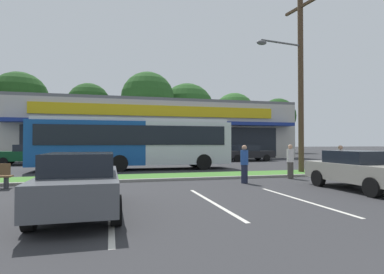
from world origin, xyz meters
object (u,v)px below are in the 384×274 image
city_bus (134,142)px  pedestrian_mid (341,162)px  utility_pole (299,78)px  car_4 (361,170)px  car_3 (81,182)px  pedestrian_by_pole (244,164)px  car_1 (247,153)px  pedestrian_near_bench (290,161)px  car_2 (26,155)px

city_bus → pedestrian_mid: (9.34, -7.47, -0.96)m
utility_pole → car_4: bearing=-102.7°
car_3 → pedestrian_mid: bearing=-67.5°
city_bus → car_4: city_bus is taller
pedestrian_by_pole → car_1: bearing=-169.6°
car_1 → pedestrian_mid: bearing=-96.8°
city_bus → car_3: (-2.19, -12.24, -1.01)m
pedestrian_near_bench → car_3: bearing=-25.2°
utility_pole → pedestrian_mid: (0.69, -2.39, -4.52)m
utility_pole → city_bus: (-8.65, 5.07, -3.56)m
car_3 → car_4: bearing=-81.7°
city_bus → pedestrian_near_bench: city_bus is taller
car_1 → pedestrian_mid: pedestrian_mid is taller
car_3 → utility_pole: bearing=-56.5°
pedestrian_mid → utility_pole: bearing=126.8°
car_1 → pedestrian_near_bench: (-4.15, -13.81, 0.07)m
pedestrian_near_bench → pedestrian_mid: bearing=113.1°
car_2 → car_4: 23.06m
car_2 → city_bus: bearing=140.2°
city_bus → car_4: 13.14m
pedestrian_near_bench → utility_pole: bearing=172.0°
pedestrian_mid → car_1: bearing=103.9°
utility_pole → pedestrian_by_pole: size_ratio=6.12×
car_1 → car_3: size_ratio=1.07×
car_2 → pedestrian_near_bench: pedestrian_near_bench is taller
car_3 → car_4: size_ratio=1.04×
car_2 → pedestrian_mid: 22.14m
car_2 → pedestrian_by_pole: size_ratio=2.57×
pedestrian_by_pole → car_3: bearing=-19.9°
car_3 → pedestrian_mid: 12.48m
car_3 → pedestrian_by_pole: 7.56m
car_2 → pedestrian_mid: bearing=140.8°
utility_pole → car_4: utility_pole is taller
city_bus → pedestrian_by_pole: (4.05, -7.98, -0.95)m
car_1 → car_4: car_1 is taller
utility_pole → city_bus: 10.64m
utility_pole → car_2: (-16.48, 11.59, -4.52)m
car_4 → pedestrian_near_bench: size_ratio=2.59×
car_4 → city_bus: bearing=-145.9°
car_4 → utility_pole: bearing=167.3°
pedestrian_near_bench → pedestrian_by_pole: pedestrian_near_bench is taller
city_bus → car_2: size_ratio=2.96×
car_3 → city_bus: bearing=-10.1°
city_bus → car_2: bearing=140.9°
car_4 → pedestrian_by_pole: bearing=-131.1°
pedestrian_near_bench → pedestrian_by_pole: bearing=-35.8°
car_2 → pedestrian_near_bench: bearing=137.5°
city_bus → pedestrian_by_pole: city_bus is taller
car_2 → car_3: bearing=106.7°
car_3 → pedestrian_mid: (11.53, 4.78, 0.05)m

